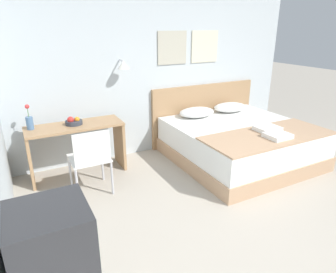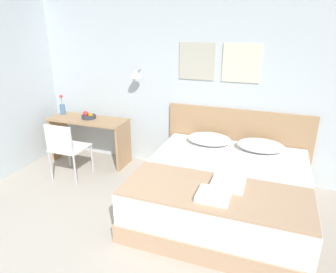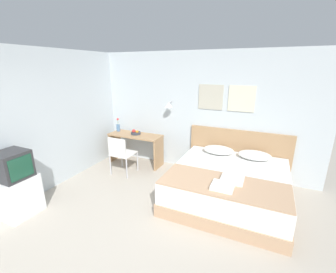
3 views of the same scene
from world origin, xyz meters
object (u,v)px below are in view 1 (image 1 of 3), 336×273
at_px(flower_vase, 29,121).
at_px(television, 52,242).
at_px(headboard, 204,113).
at_px(pillow_left, 197,112).
at_px(bed, 240,143).
at_px(pillow_right, 230,107).
at_px(folded_towel_near_foot, 268,129).
at_px(fruit_bowl, 74,122).
at_px(desk_chair, 91,156).
at_px(desk, 76,140).
at_px(folded_towel_mid_bed, 278,136).
at_px(throw_blanket, 269,136).

bearing_deg(flower_vase, television, -91.77).
xyz_separation_m(headboard, pillow_left, (-0.35, -0.30, 0.13)).
bearing_deg(bed, headboard, 90.00).
relative_size(bed, pillow_right, 3.15).
bearing_deg(pillow_right, television, -143.01).
xyz_separation_m(folded_towel_near_foot, fruit_bowl, (-2.49, 1.16, 0.15)).
bearing_deg(folded_towel_near_foot, fruit_bowl, 154.96).
xyz_separation_m(folded_towel_near_foot, television, (-3.12, -1.38, 0.23)).
bearing_deg(folded_towel_near_foot, pillow_left, 111.95).
xyz_separation_m(bed, flower_vase, (-2.92, 0.78, 0.57)).
bearing_deg(bed, desk_chair, 178.93).
height_order(pillow_left, folded_towel_near_foot, pillow_left).
relative_size(bed, folded_towel_near_foot, 5.79).
bearing_deg(desk_chair, flower_vase, 128.36).
height_order(fruit_bowl, flower_vase, flower_vase).
xyz_separation_m(fruit_bowl, flower_vase, (-0.55, 0.06, 0.07)).
xyz_separation_m(desk, desk_chair, (0.04, -0.67, -0.00)).
bearing_deg(desk, pillow_left, 0.24).
height_order(folded_towel_near_foot, folded_towel_mid_bed, same).
height_order(headboard, throw_blanket, headboard).
distance_m(folded_towel_near_foot, television, 3.41).
bearing_deg(desk_chair, pillow_left, 18.79).
bearing_deg(throw_blanket, flower_vase, 155.12).
bearing_deg(folded_towel_near_foot, television, -156.16).
height_order(folded_towel_near_foot, desk, desk).
height_order(headboard, desk, headboard).
distance_m(throw_blanket, desk, 2.70).
relative_size(pillow_left, flower_vase, 1.85).
height_order(folded_towel_mid_bed, flower_vase, flower_vase).
distance_m(headboard, desk_chair, 2.53).
height_order(desk_chair, flower_vase, flower_vase).
bearing_deg(folded_towel_near_foot, headboard, 94.37).
height_order(pillow_right, folded_towel_near_foot, pillow_right).
bearing_deg(folded_towel_near_foot, throw_blanket, -128.78).
bearing_deg(fruit_bowl, desk, -80.58).
relative_size(throw_blanket, desk_chair, 2.18).
relative_size(pillow_left, folded_towel_mid_bed, 1.95).
relative_size(folded_towel_near_foot, television, 0.75).
relative_size(fruit_bowl, television, 0.51).
bearing_deg(pillow_right, fruit_bowl, 179.79).
height_order(bed, folded_towel_near_foot, folded_towel_near_foot).
bearing_deg(flower_vase, fruit_bowl, -5.75).
height_order(bed, throw_blanket, throw_blanket).
xyz_separation_m(headboard, desk_chair, (-2.34, -0.97, 0.00)).
relative_size(desk, flower_vase, 3.83).
height_order(pillow_left, desk, desk).
bearing_deg(television, pillow_left, 43.65).
xyz_separation_m(folded_towel_near_foot, desk, (-2.49, 1.14, -0.11)).
xyz_separation_m(folded_towel_mid_bed, flower_vase, (-2.94, 1.49, 0.22)).
bearing_deg(throw_blanket, fruit_bowl, 151.32).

